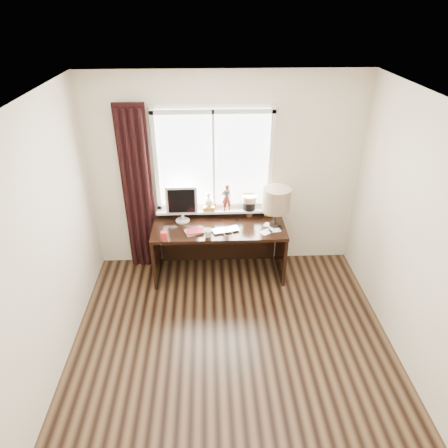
{
  "coord_description": "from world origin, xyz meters",
  "views": [
    {
      "loc": [
        -0.22,
        -2.78,
        3.34
      ],
      "look_at": [
        -0.05,
        1.25,
        1.0
      ],
      "focal_mm": 32.0,
      "sensor_mm": 36.0,
      "label": 1
    }
  ],
  "objects_px": {
    "table_lamp": "(276,200)",
    "desk": "(219,238)",
    "red_cup": "(164,236)",
    "laptop": "(226,230)",
    "mug": "(208,233)",
    "monitor": "(182,202)"
  },
  "relations": [
    {
      "from": "desk",
      "to": "laptop",
      "type": "bearing_deg",
      "value": -68.77
    },
    {
      "from": "mug",
      "to": "desk",
      "type": "height_order",
      "value": "mug"
    },
    {
      "from": "laptop",
      "to": "red_cup",
      "type": "distance_m",
      "value": 0.77
    },
    {
      "from": "desk",
      "to": "red_cup",
      "type": "bearing_deg",
      "value": -149.23
    },
    {
      "from": "laptop",
      "to": "mug",
      "type": "relative_size",
      "value": 3.12
    },
    {
      "from": "laptop",
      "to": "monitor",
      "type": "bearing_deg",
      "value": 139.54
    },
    {
      "from": "mug",
      "to": "desk",
      "type": "bearing_deg",
      "value": 67.98
    },
    {
      "from": "monitor",
      "to": "red_cup",
      "type": "bearing_deg",
      "value": -113.65
    },
    {
      "from": "mug",
      "to": "desk",
      "type": "distance_m",
      "value": 0.48
    },
    {
      "from": "laptop",
      "to": "table_lamp",
      "type": "bearing_deg",
      "value": -3.99
    },
    {
      "from": "table_lamp",
      "to": "red_cup",
      "type": "bearing_deg",
      "value": -168.28
    },
    {
      "from": "laptop",
      "to": "desk",
      "type": "xyz_separation_m",
      "value": [
        -0.09,
        0.22,
        -0.26
      ]
    },
    {
      "from": "laptop",
      "to": "red_cup",
      "type": "xyz_separation_m",
      "value": [
        -0.75,
        -0.18,
        0.04
      ]
    },
    {
      "from": "desk",
      "to": "monitor",
      "type": "xyz_separation_m",
      "value": [
        -0.47,
        0.06,
        0.52
      ]
    },
    {
      "from": "table_lamp",
      "to": "mug",
      "type": "bearing_deg",
      "value": -164.63
    },
    {
      "from": "desk",
      "to": "mug",
      "type": "bearing_deg",
      "value": -112.02
    },
    {
      "from": "table_lamp",
      "to": "desk",
      "type": "bearing_deg",
      "value": 171.3
    },
    {
      "from": "mug",
      "to": "monitor",
      "type": "relative_size",
      "value": 0.22
    },
    {
      "from": "laptop",
      "to": "desk",
      "type": "relative_size",
      "value": 0.2
    },
    {
      "from": "red_cup",
      "to": "desk",
      "type": "bearing_deg",
      "value": 30.77
    },
    {
      "from": "mug",
      "to": "red_cup",
      "type": "relative_size",
      "value": 0.96
    },
    {
      "from": "monitor",
      "to": "table_lamp",
      "type": "xyz_separation_m",
      "value": [
        1.19,
        -0.17,
        0.09
      ]
    }
  ]
}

